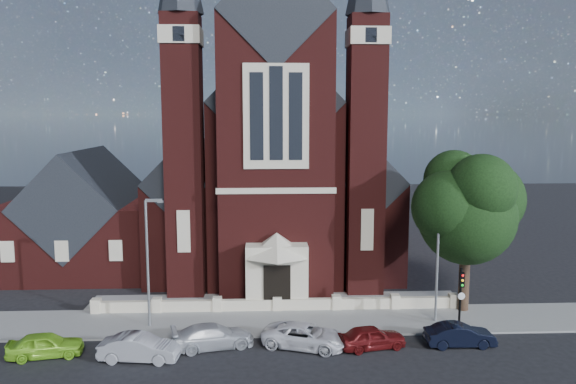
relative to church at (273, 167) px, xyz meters
name	(u,v)px	position (x,y,z in m)	size (l,w,h in m)	color
ground	(275,276)	(0.00, -7.94, -8.19)	(120.00, 120.00, 0.00)	black
pavement_strip	(278,322)	(0.00, -18.44, -8.19)	(60.00, 5.00, 0.12)	gray
forecourt_paving	(276,302)	(0.00, -14.44, -8.19)	(26.00, 3.00, 0.14)	gray
forecourt_wall	(277,311)	(0.00, -16.44, -8.19)	(24.00, 0.40, 0.90)	beige
church	(273,167)	(0.00, 0.00, 0.00)	(20.01, 34.90, 29.20)	#461412
parish_hall	(86,222)	(-16.00, -4.94, -4.17)	(12.00, 12.20, 10.24)	#461412
street_tree	(470,210)	(12.60, -17.23, -1.23)	(6.40, 6.60, 10.70)	black
street_lamp_left	(149,255)	(-7.91, -18.94, -3.59)	(1.16, 0.22, 8.09)	gray
street_lamp_right	(439,252)	(10.09, -18.94, -3.59)	(1.16, 0.22, 8.09)	gray
traffic_signal	(461,291)	(11.00, -20.52, -5.60)	(0.28, 0.42, 4.00)	black
car_lime_van	(46,345)	(-12.81, -23.01, -7.51)	(1.60, 3.97, 1.35)	#81C727
car_silver_a	(140,348)	(-7.58, -23.69, -7.48)	(1.50, 4.30, 1.42)	#939499
car_silver_b	(213,336)	(-3.78, -22.17, -7.51)	(1.89, 4.65, 1.35)	#B1B4B9
car_white_suv	(305,336)	(1.44, -22.35, -7.51)	(2.23, 4.84, 1.34)	white
car_dark_red	(372,337)	(5.19, -22.68, -7.53)	(1.55, 3.85, 1.31)	#5A0F10
car_navy	(460,335)	(10.29, -22.58, -7.54)	(1.38, 3.95, 1.30)	black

